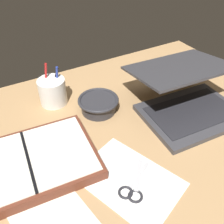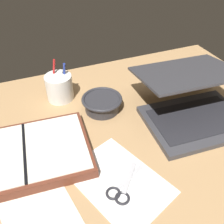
% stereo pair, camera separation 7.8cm
% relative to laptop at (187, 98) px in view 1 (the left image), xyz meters
% --- Properties ---
extents(desk_top, '(1.40, 1.00, 0.02)m').
position_rel_laptop_xyz_m(desk_top, '(-0.31, -0.03, -0.07)').
color(desk_top, tan).
rests_on(desk_top, ground).
extents(laptop, '(0.35, 0.37, 0.16)m').
position_rel_laptop_xyz_m(laptop, '(0.00, 0.00, 0.00)').
color(laptop, '#38383D').
rests_on(laptop, desk_top).
extents(bowl, '(0.14, 0.14, 0.05)m').
position_rel_laptop_xyz_m(bowl, '(-0.27, 0.15, -0.03)').
color(bowl, '#2D2D33').
rests_on(bowl, desk_top).
extents(pen_cup, '(0.10, 0.10, 0.15)m').
position_rel_laptop_xyz_m(pen_cup, '(-0.39, 0.27, -0.01)').
color(pen_cup, white).
rests_on(pen_cup, desk_top).
extents(planner, '(0.38, 0.28, 0.04)m').
position_rel_laptop_xyz_m(planner, '(-0.55, 0.02, -0.04)').
color(planner, brown).
rests_on(planner, desk_top).
extents(scissors, '(0.13, 0.11, 0.01)m').
position_rel_laptop_xyz_m(scissors, '(-0.34, -0.18, -0.05)').
color(scissors, '#B7B7BC').
rests_on(scissors, desk_top).
extents(paper_sheet_front, '(0.27, 0.31, 0.00)m').
position_rel_laptop_xyz_m(paper_sheet_front, '(-0.33, -0.15, -0.05)').
color(paper_sheet_front, white).
rests_on(paper_sheet_front, desk_top).
extents(paper_sheet_beside_planner, '(0.21, 0.28, 0.00)m').
position_rel_laptop_xyz_m(paper_sheet_beside_planner, '(-0.55, -0.13, -0.05)').
color(paper_sheet_beside_planner, silver).
rests_on(paper_sheet_beside_planner, desk_top).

